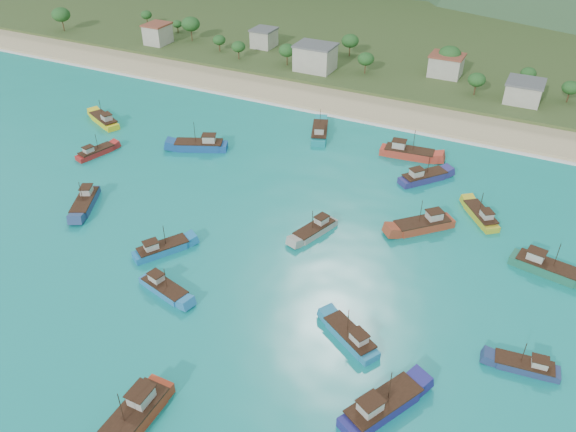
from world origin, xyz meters
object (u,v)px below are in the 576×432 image
at_px(boat_25, 315,230).
at_px(boat_9, 104,121).
at_px(boat_8, 162,249).
at_px(boat_26, 525,366).
at_px(boat_10, 96,153).
at_px(boat_14, 131,420).
at_px(boat_19, 382,406).
at_px(boat_5, 85,203).
at_px(boat_11, 481,216).
at_px(boat_21, 320,133).
at_px(boat_18, 200,146).
at_px(boat_22, 423,225).
at_px(boat_23, 408,153).
at_px(boat_20, 546,268).
at_px(boat_12, 164,289).
at_px(boat_6, 350,337).
at_px(boat_15, 423,178).

bearing_deg(boat_25, boat_9, 2.29).
xyz_separation_m(boat_8, boat_26, (60.89, 0.77, -0.12)).
distance_m(boat_25, boat_26, 42.36).
height_order(boat_10, boat_25, boat_25).
xyz_separation_m(boat_9, boat_14, (63.97, -67.42, 0.19)).
relative_size(boat_8, boat_19, 0.81).
xyz_separation_m(boat_5, boat_11, (71.28, 30.19, -0.10)).
relative_size(boat_14, boat_21, 1.04).
distance_m(boat_18, boat_22, 56.03).
relative_size(boat_19, boat_25, 1.21).
bearing_deg(boat_25, boat_11, -126.69).
distance_m(boat_10, boat_14, 76.02).
xyz_separation_m(boat_14, boat_22, (21.31, 57.79, -0.14)).
distance_m(boat_5, boat_26, 83.84).
relative_size(boat_5, boat_11, 1.16).
bearing_deg(boat_26, boat_23, 24.37).
bearing_deg(boat_14, boat_20, -128.56).
bearing_deg(boat_5, boat_21, -147.53).
xyz_separation_m(boat_19, boat_25, (-23.50, 31.72, -0.25)).
bearing_deg(boat_14, boat_11, -114.85).
bearing_deg(boat_18, boat_8, -179.68).
distance_m(boat_10, boat_11, 85.42).
relative_size(boat_12, boat_26, 1.10).
bearing_deg(boat_6, boat_12, 127.14).
distance_m(boat_9, boat_12, 69.43).
height_order(boat_11, boat_26, boat_11).
xyz_separation_m(boat_10, boat_18, (20.04, 12.96, 0.35)).
height_order(boat_15, boat_26, boat_15).
distance_m(boat_22, boat_26, 34.25).
height_order(boat_18, boat_20, boat_18).
distance_m(boat_5, boat_21, 57.38).
height_order(boat_9, boat_12, boat_9).
bearing_deg(boat_14, boat_9, -46.64).
height_order(boat_19, boat_25, boat_19).
relative_size(boat_15, boat_21, 0.84).
xyz_separation_m(boat_19, boat_21, (-39.03, 69.41, -0.01)).
height_order(boat_8, boat_21, boat_21).
bearing_deg(boat_10, boat_25, 9.39).
bearing_deg(boat_21, boat_12, -110.06).
distance_m(boat_12, boat_22, 48.46).
bearing_deg(boat_19, boat_6, 157.90).
distance_m(boat_5, boat_20, 86.28).
xyz_separation_m(boat_8, boat_9, (-45.89, 37.06, 0.12)).
height_order(boat_6, boat_23, boat_23).
height_order(boat_8, boat_22, boat_22).
height_order(boat_8, boat_20, boat_20).
height_order(boat_8, boat_19, boat_19).
height_order(boat_20, boat_25, boat_20).
height_order(boat_18, boat_25, boat_18).
xyz_separation_m(boat_21, boat_26, (54.57, -54.13, -0.33)).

